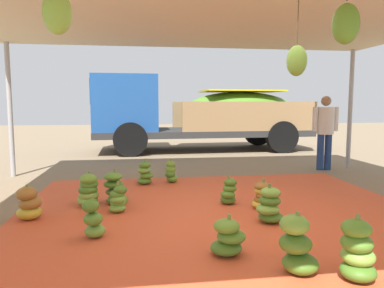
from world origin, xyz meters
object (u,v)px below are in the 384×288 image
banana_bunch_10 (88,191)px  banana_bunch_12 (93,220)px  banana_bunch_15 (229,192)px  banana_bunch_4 (145,174)px  banana_bunch_5 (228,238)px  banana_bunch_11 (171,172)px  cargo_truck_main (196,113)px  banana_bunch_1 (263,196)px  worker_0 (325,127)px  banana_bunch_2 (270,206)px  banana_bunch_6 (115,189)px  banana_bunch_3 (357,252)px  banana_bunch_0 (118,200)px  banana_bunch_9 (297,246)px  banana_bunch_8 (29,204)px

banana_bunch_10 → banana_bunch_12: 1.38m
banana_bunch_10 → banana_bunch_15: size_ratio=1.16×
banana_bunch_4 → banana_bunch_5: bearing=-76.8°
banana_bunch_11 → cargo_truck_main: 5.18m
banana_bunch_5 → banana_bunch_12: (-1.40, 0.65, 0.04)m
banana_bunch_1 → worker_0: worker_0 is taller
banana_bunch_2 → banana_bunch_6: banana_bunch_6 is taller
banana_bunch_3 → banana_bunch_6: banana_bunch_3 is taller
banana_bunch_15 → banana_bunch_2: bearing=-70.4°
banana_bunch_0 → banana_bunch_11: bearing=64.0°
banana_bunch_3 → worker_0: (2.37, 5.06, 0.74)m
banana_bunch_1 → banana_bunch_6: 2.21m
cargo_truck_main → banana_bunch_4: bearing=-109.2°
banana_bunch_4 → banana_bunch_9: (1.31, -3.86, 0.04)m
banana_bunch_0 → banana_bunch_15: bearing=6.5°
banana_bunch_9 → banana_bunch_6: bearing=124.9°
banana_bunch_10 → cargo_truck_main: 6.96m
banana_bunch_8 → cargo_truck_main: (3.27, 6.93, 1.03)m
banana_bunch_2 → cargo_truck_main: bearing=88.7°
banana_bunch_8 → banana_bunch_0: bearing=8.8°
banana_bunch_12 → worker_0: bearing=38.3°
banana_bunch_5 → banana_bunch_11: banana_bunch_11 is taller
banana_bunch_9 → worker_0: size_ratio=0.33×
banana_bunch_11 → worker_0: size_ratio=0.28×
banana_bunch_8 → banana_bunch_10: bearing=39.2°
banana_bunch_8 → cargo_truck_main: 7.73m
banana_bunch_10 → banana_bunch_5: bearing=-50.7°
banana_bunch_10 → cargo_truck_main: (2.59, 6.38, 1.01)m
banana_bunch_0 → banana_bunch_11: size_ratio=0.93×
banana_bunch_4 → banana_bunch_11: (0.50, 0.07, 0.00)m
banana_bunch_2 → banana_bunch_15: size_ratio=1.10×
banana_bunch_4 → cargo_truck_main: size_ratio=0.07×
banana_bunch_0 → banana_bunch_8: bearing=-171.2°
banana_bunch_12 → worker_0: (4.74, 3.75, 0.78)m
banana_bunch_9 → banana_bunch_5: bearing=138.0°
banana_bunch_1 → cargo_truck_main: (0.06, 6.86, 1.05)m
banana_bunch_11 → banana_bunch_2: bearing=-67.3°
banana_bunch_3 → banana_bunch_10: bearing=134.4°
banana_bunch_2 → banana_bunch_10: bearing=155.7°
banana_bunch_11 → cargo_truck_main: bearing=75.9°
banana_bunch_12 → worker_0: 6.09m
banana_bunch_1 → banana_bunch_6: size_ratio=0.82×
banana_bunch_5 → banana_bunch_12: banana_bunch_12 is taller
banana_bunch_1 → banana_bunch_15: bearing=145.8°
cargo_truck_main → banana_bunch_5: bearing=-96.4°
banana_bunch_11 → worker_0: worker_0 is taller
banana_bunch_0 → banana_bunch_5: size_ratio=0.97×
banana_bunch_12 → banana_bunch_15: bearing=32.3°
banana_bunch_10 → banana_bunch_2: bearing=-24.3°
banana_bunch_1 → banana_bunch_4: (-1.68, 1.87, 0.02)m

